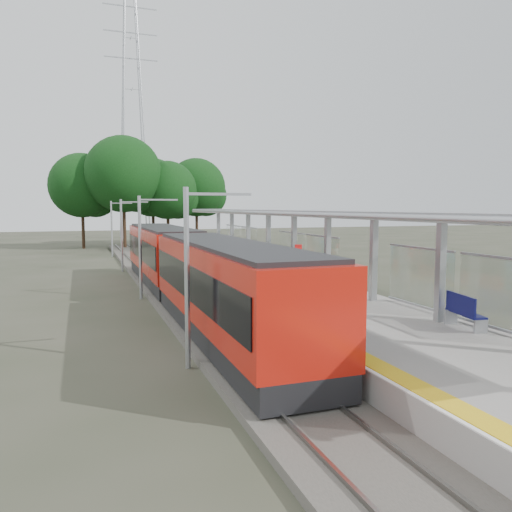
{
  "coord_description": "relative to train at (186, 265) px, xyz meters",
  "views": [
    {
      "loc": [
        -9.24,
        -7.41,
        4.82
      ],
      "look_at": [
        -0.7,
        16.72,
        2.3
      ],
      "focal_mm": 35.0,
      "sensor_mm": 36.0,
      "label": 1
    }
  ],
  "objects": [
    {
      "name": "tactile_strip",
      "position": [
        1.95,
        4.02,
        -1.04
      ],
      "size": [
        0.6,
        50.0,
        0.02
      ],
      "primitive_type": "cube",
      "color": "yellow",
      "rests_on": "platform"
    },
    {
      "name": "platform",
      "position": [
        4.5,
        4.02,
        -1.55
      ],
      "size": [
        6.0,
        50.0,
        1.0
      ],
      "primitive_type": "cube",
      "color": "gray",
      "rests_on": "ground"
    },
    {
      "name": "trackbed",
      "position": [
        -0.0,
        4.02,
        -1.93
      ],
      "size": [
        3.0,
        70.0,
        0.24
      ],
      "primitive_type": "cube",
      "color": "#59544C",
      "rests_on": "ground"
    },
    {
      "name": "bench_far",
      "position": [
        7.1,
        9.66,
        -0.46
      ],
      "size": [
        0.86,
        1.72,
        1.13
      ],
      "rotation": [
        0.0,
        0.0,
        0.22
      ],
      "color": "#0F104B",
      "rests_on": "platform"
    },
    {
      "name": "litter_bin",
      "position": [
        5.38,
        -3.31,
        -0.62
      ],
      "size": [
        0.55,
        0.55,
        0.86
      ],
      "primitive_type": "cylinder",
      "rotation": [
        0.0,
        0.0,
        -0.4
      ],
      "color": "#9EA0A5",
      "rests_on": "platform"
    },
    {
      "name": "bench_mid",
      "position": [
        6.74,
        -0.15,
        -0.46
      ],
      "size": [
        1.1,
        1.7,
        1.12
      ],
      "rotation": [
        0.0,
        0.0,
        0.39
      ],
      "color": "#0F104B",
      "rests_on": "platform"
    },
    {
      "name": "train",
      "position": [
        0.0,
        0.0,
        0.0
      ],
      "size": [
        2.74,
        27.6,
        3.62
      ],
      "color": "black",
      "rests_on": "ground"
    },
    {
      "name": "catenary_masts",
      "position": [
        -1.72,
        3.02,
        0.86
      ],
      "size": [
        2.08,
        48.16,
        5.4
      ],
      "color": "#9EA0A5",
      "rests_on": "ground"
    },
    {
      "name": "canopy",
      "position": [
        6.11,
        0.21,
        2.15
      ],
      "size": [
        3.27,
        38.0,
        3.66
      ],
      "color": "#9EA0A5",
      "rests_on": "platform"
    },
    {
      "name": "info_pillar_far",
      "position": [
        6.02,
        0.35,
        -0.24
      ],
      "size": [
        0.42,
        0.42,
        1.87
      ],
      "rotation": [
        0.0,
        0.0,
        -0.34
      ],
      "color": "beige",
      "rests_on": "platform"
    },
    {
      "name": "pylon",
      "position": [
        3.5,
        57.02,
        16.95
      ],
      "size": [
        8.0,
        4.0,
        38.0
      ],
      "primitive_type": null,
      "color": "#9EA0A5",
      "rests_on": "ground"
    },
    {
      "name": "end_fence",
      "position": [
        4.5,
        28.97,
        -0.45
      ],
      "size": [
        6.0,
        0.1,
        1.2
      ],
      "primitive_type": "cube",
      "color": "#9EA0A5",
      "rests_on": "platform"
    },
    {
      "name": "tree_cluster",
      "position": [
        2.53,
        37.7,
        5.53
      ],
      "size": [
        21.27,
        13.33,
        12.85
      ],
      "color": "#382316",
      "rests_on": "ground"
    },
    {
      "name": "bench_near",
      "position": [
        6.53,
        -11.05,
        -0.47
      ],
      "size": [
        0.8,
        1.68,
        1.1
      ],
      "rotation": [
        0.0,
        0.0,
        -0.2
      ],
      "color": "#0F104B",
      "rests_on": "platform"
    },
    {
      "name": "info_pillar_near",
      "position": [
        4.82,
        -3.96,
        -0.27
      ],
      "size": [
        0.41,
        0.41,
        1.81
      ],
      "rotation": [
        0.0,
        0.0,
        0.11
      ],
      "color": "beige",
      "rests_on": "platform"
    }
  ]
}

